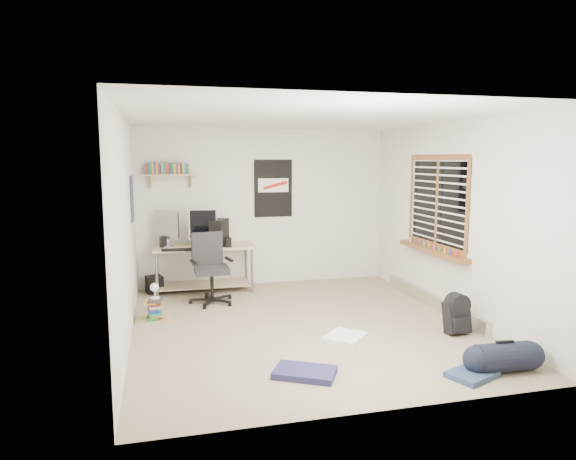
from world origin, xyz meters
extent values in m
cube|color=gray|center=(0.00, 0.00, -0.01)|extent=(4.00, 4.50, 0.01)
cube|color=white|center=(0.00, 0.00, 2.50)|extent=(4.00, 4.50, 0.01)
cube|color=silver|center=(0.00, 2.25, 1.25)|extent=(4.00, 0.01, 2.50)
cube|color=silver|center=(-2.00, 0.00, 1.25)|extent=(0.01, 4.50, 2.50)
cube|color=silver|center=(2.00, 0.00, 1.25)|extent=(0.01, 4.50, 2.50)
cube|color=tan|center=(-1.01, 1.96, 0.36)|extent=(1.66, 1.12, 0.70)
cube|color=#AFAFB4|center=(-1.53, 1.95, 0.91)|extent=(0.38, 0.31, 0.43)
cube|color=#A3A3A8|center=(-1.02, 1.79, 0.93)|extent=(0.43, 0.15, 0.47)
cube|color=black|center=(-0.78, 1.83, 0.91)|extent=(0.34, 0.45, 0.42)
cube|color=black|center=(-1.42, 1.69, 0.71)|extent=(0.44, 0.16, 0.02)
cube|color=black|center=(-1.60, 1.92, 0.78)|extent=(0.11, 0.11, 0.18)
cube|color=black|center=(-0.66, 1.69, 0.78)|extent=(0.08, 0.08, 0.16)
cube|color=#252528|center=(-0.96, 1.24, 0.49)|extent=(0.75, 0.75, 1.00)
cube|color=tan|center=(-1.45, 2.14, 1.78)|extent=(0.80, 0.22, 0.24)
cube|color=black|center=(0.15, 2.23, 1.55)|extent=(0.62, 0.03, 0.92)
cube|color=navy|center=(-1.99, 1.20, 1.50)|extent=(0.02, 0.42, 0.60)
cube|color=brown|center=(1.95, 0.30, 1.45)|extent=(0.10, 1.50, 1.26)
cube|color=#B7B2A8|center=(1.96, 0.30, 0.09)|extent=(0.08, 2.50, 0.18)
cube|color=black|center=(1.67, -0.74, 0.20)|extent=(0.29, 0.24, 0.37)
cylinder|color=black|center=(1.50, -1.81, 0.14)|extent=(0.30, 0.30, 0.56)
cube|color=silver|center=(0.36, -0.57, 0.02)|extent=(0.59, 0.59, 0.04)
cube|color=navy|center=(-0.36, -1.44, 0.03)|extent=(0.67, 0.59, 0.06)
cube|color=navy|center=(1.14, -1.85, 0.03)|extent=(0.52, 0.46, 0.05)
cube|color=brown|center=(-1.75, 0.64, 0.15)|extent=(0.45, 0.39, 0.27)
cube|color=silver|center=(-1.73, 0.62, 0.38)|extent=(0.15, 0.21, 0.19)
cube|color=black|center=(-1.75, 1.98, 0.14)|extent=(0.28, 0.28, 0.25)
camera|label=1|loc=(-1.63, -5.84, 2.01)|focal=32.00mm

